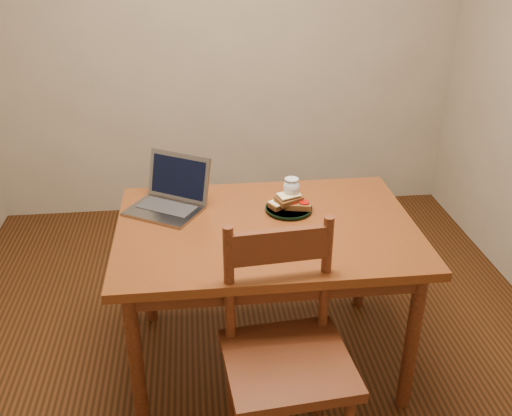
{
  "coord_description": "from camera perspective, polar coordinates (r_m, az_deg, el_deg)",
  "views": [
    {
      "loc": [
        -0.21,
        -2.24,
        1.94
      ],
      "look_at": [
        0.04,
        -0.03,
        0.8
      ],
      "focal_mm": 40.0,
      "sensor_mm": 36.0,
      "label": 1
    }
  ],
  "objects": [
    {
      "name": "plate",
      "position": [
        2.6,
        3.29,
        -0.1
      ],
      "size": [
        0.22,
        0.22,
        0.02
      ],
      "primitive_type": "cylinder",
      "color": "black",
      "rests_on": "table"
    },
    {
      "name": "table",
      "position": [
        2.53,
        1.05,
        -3.43
      ],
      "size": [
        1.3,
        0.9,
        0.74
      ],
      "color": "#4A210C",
      "rests_on": "floor"
    },
    {
      "name": "floor",
      "position": [
        2.98,
        -0.8,
        -13.75
      ],
      "size": [
        3.2,
        3.2,
        0.02
      ],
      "primitive_type": "cube",
      "color": "black",
      "rests_on": "ground"
    },
    {
      "name": "laptop",
      "position": [
        2.65,
        -8.51,
        1.35
      ],
      "size": [
        0.42,
        0.41,
        0.23
      ],
      "rotation": [
        0.0,
        0.0,
        -0.55
      ],
      "color": "slate",
      "rests_on": "table"
    },
    {
      "name": "sandwich_cheese",
      "position": [
        2.6,
        2.49,
        0.47
      ],
      "size": [
        0.12,
        0.11,
        0.03
      ],
      "primitive_type": null,
      "rotation": [
        0.0,
        0.0,
        0.5
      ],
      "color": "#381E0C",
      "rests_on": "plate"
    },
    {
      "name": "front_wall",
      "position": [
        0.92,
        9.05,
        -17.06
      ],
      "size": [
        3.2,
        0.02,
        2.6
      ],
      "primitive_type": "cube",
      "color": "gray",
      "rests_on": "floor"
    },
    {
      "name": "milk_glass",
      "position": [
        2.6,
        3.54,
        1.47
      ],
      "size": [
        0.08,
        0.08,
        0.15
      ],
      "primitive_type": null,
      "color": "white",
      "rests_on": "table"
    },
    {
      "name": "sandwich_top",
      "position": [
        2.58,
        3.3,
        0.98
      ],
      "size": [
        0.14,
        0.11,
        0.04
      ],
      "primitive_type": null,
      "rotation": [
        0.0,
        0.0,
        0.46
      ],
      "color": "#381E0C",
      "rests_on": "plate"
    },
    {
      "name": "back_wall",
      "position": [
        3.91,
        -3.38,
        17.68
      ],
      "size": [
        3.2,
        0.02,
        2.6
      ],
      "primitive_type": "cube",
      "color": "gray",
      "rests_on": "floor"
    },
    {
      "name": "sandwich_tomato",
      "position": [
        2.59,
        4.24,
        0.39
      ],
      "size": [
        0.13,
        0.09,
        0.04
      ],
      "primitive_type": null,
      "rotation": [
        0.0,
        0.0,
        -0.23
      ],
      "color": "#381E0C",
      "rests_on": "plate"
    },
    {
      "name": "chair",
      "position": [
        2.16,
        3.07,
        -13.59
      ],
      "size": [
        0.49,
        0.47,
        0.49
      ],
      "rotation": [
        0.0,
        0.0,
        0.09
      ],
      "color": "#36190B",
      "rests_on": "floor"
    }
  ]
}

